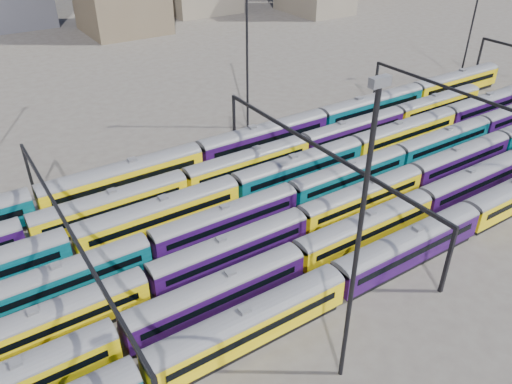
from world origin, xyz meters
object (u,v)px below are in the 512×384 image
rake_1 (424,201)px  mast_2 (358,240)px  rake_0 (337,279)px  rake_2 (301,219)px

rake_1 → mast_2: 28.80m
rake_0 → mast_2: (-5.40, -7.00, 11.41)m
rake_0 → rake_1: 18.78m
rake_2 → mast_2: (-8.81, -17.00, 11.57)m
rake_1 → mast_2: bearing=-153.0°
rake_1 → rake_2: rake_1 is taller
rake_1 → rake_2: bearing=161.2°
rake_0 → mast_2: bearing=-127.6°
rake_0 → rake_2: size_ratio=1.07×
rake_1 → mast_2: mast_2 is taller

